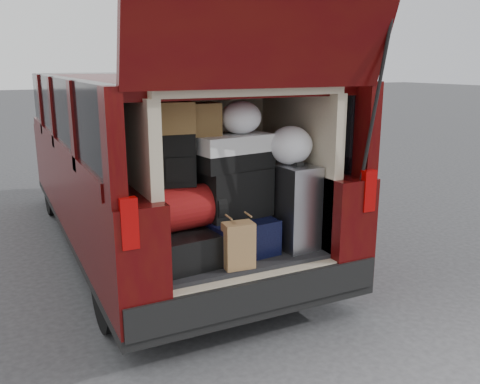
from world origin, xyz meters
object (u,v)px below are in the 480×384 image
Objects in this scene: black_hardshell at (181,245)px; silver_roller at (291,206)px; twotone_duffel at (233,152)px; navy_hardshell at (232,232)px; kraft_bag at (238,245)px; backpack at (176,160)px; black_soft_case at (235,192)px; red_duffel at (186,207)px.

silver_roller is at bearing -10.65° from black_hardshell.
twotone_duffel reaches higher than silver_roller.
black_hardshell is 0.96× the size of navy_hardshell.
backpack is at bearing 136.27° from kraft_bag.
black_hardshell is 1.04× the size of twotone_duffel.
black_soft_case is 1.35× the size of backpack.
kraft_bag is 0.57× the size of twotone_duffel.
red_duffel is (-0.26, 0.30, 0.22)m from kraft_bag.
kraft_bag is (0.30, -0.29, 0.04)m from black_hardshell.
red_duffel is at bearing -29.95° from backpack.
red_duffel is at bearing 177.84° from black_soft_case.
navy_hardshell is at bearing 76.37° from kraft_bag.
black_hardshell is 1.17× the size of black_soft_case.
twotone_duffel is (0.43, -0.01, 0.02)m from backpack.
silver_roller is at bearing -24.03° from twotone_duffel.
twotone_duffel is at bearing 159.74° from silver_roller.
silver_roller is at bearing 2.53° from backpack.
red_duffel is 0.40m from black_soft_case.
backpack is (-0.42, 0.01, 0.58)m from navy_hardshell.
red_duffel is 1.27× the size of backpack.
silver_roller is 1.73× the size of backpack.
kraft_bag is at bearing -113.58° from navy_hardshell.
navy_hardshell is at bearing 136.64° from twotone_duffel.
black_hardshell is 1.24× the size of red_duffel.
silver_roller reaches higher than kraft_bag.
twotone_duffel is (-0.02, 0.00, 0.30)m from black_soft_case.
navy_hardshell is 0.36m from kraft_bag.
twotone_duffel is at bearing 165.14° from black_soft_case.
navy_hardshell is 0.45m from red_duffel.
red_duffel is 0.84× the size of twotone_duffel.
silver_roller is 0.44m from black_soft_case.
black_soft_case is 0.30m from twotone_duffel.
black_soft_case is at bearing -23.72° from navy_hardshell.
red_duffel is 0.34m from backpack.
twotone_duffel is (0.01, -0.01, 0.61)m from navy_hardshell.
backpack is (-0.00, 0.05, 0.60)m from black_hardshell.
navy_hardshell is 0.49m from silver_roller.
red_duffel is at bearing 135.05° from kraft_bag.
black_soft_case is at bearing 159.45° from silver_roller.
silver_roller is 0.95m from backpack.
red_duffel is (-0.80, 0.09, 0.07)m from silver_roller.
twotone_duffel reaches higher than black_hardshell.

